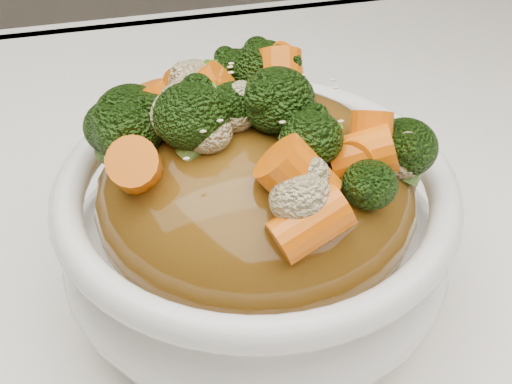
{
  "coord_description": "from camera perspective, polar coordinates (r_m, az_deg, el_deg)",
  "views": [
    {
      "loc": [
        -0.09,
        -0.27,
        1.09
      ],
      "look_at": [
        -0.01,
        0.04,
        0.82
      ],
      "focal_mm": 55.0,
      "sensor_mm": 36.0,
      "label": 1
    }
  ],
  "objects": [
    {
      "name": "tablecloth",
      "position": [
        0.46,
        3.0,
        -12.11
      ],
      "size": [
        1.2,
        0.8,
        0.04
      ],
      "primitive_type": "cube",
      "color": "white",
      "rests_on": "dining_table"
    },
    {
      "name": "sauce_base",
      "position": [
        0.42,
        0.0,
        -0.32
      ],
      "size": [
        0.17,
        0.17,
        0.09
      ],
      "primitive_type": "ellipsoid",
      "rotation": [
        0.0,
        0.0,
        0.02
      ],
      "color": "brown",
      "rests_on": "bowl"
    },
    {
      "name": "sesame_seeds",
      "position": [
        0.38,
        0.0,
        7.0
      ],
      "size": [
        0.16,
        0.16,
        0.01
      ],
      "primitive_type": null,
      "rotation": [
        0.0,
        0.0,
        0.02
      ],
      "color": "beige",
      "rests_on": "sauce_base"
    },
    {
      "name": "broccoli",
      "position": [
        0.38,
        0.0,
        6.75
      ],
      "size": [
        0.17,
        0.17,
        0.04
      ],
      "primitive_type": null,
      "rotation": [
        0.0,
        0.0,
        0.02
      ],
      "color": "black",
      "rests_on": "sauce_base"
    },
    {
      "name": "bowl",
      "position": [
        0.44,
        0.0,
        -3.28
      ],
      "size": [
        0.22,
        0.22,
        0.08
      ],
      "primitive_type": null,
      "rotation": [
        0.0,
        0.0,
        0.02
      ],
      "color": "white",
      "rests_on": "tablecloth"
    },
    {
      "name": "carrots",
      "position": [
        0.38,
        0.0,
        6.88
      ],
      "size": [
        0.17,
        0.17,
        0.05
      ],
      "primitive_type": null,
      "rotation": [
        0.0,
        0.0,
        0.02
      ],
      "color": "orange",
      "rests_on": "sauce_base"
    },
    {
      "name": "cauliflower",
      "position": [
        0.38,
        0.0,
        6.5
      ],
      "size": [
        0.17,
        0.17,
        0.04
      ],
      "primitive_type": null,
      "rotation": [
        0.0,
        0.0,
        0.02
      ],
      "color": "beige",
      "rests_on": "sauce_base"
    },
    {
      "name": "scallions",
      "position": [
        0.38,
        0.0,
        7.0
      ],
      "size": [
        0.13,
        0.13,
        0.02
      ],
      "primitive_type": null,
      "rotation": [
        0.0,
        0.0,
        0.02
      ],
      "color": "#39731A",
      "rests_on": "sauce_base"
    }
  ]
}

